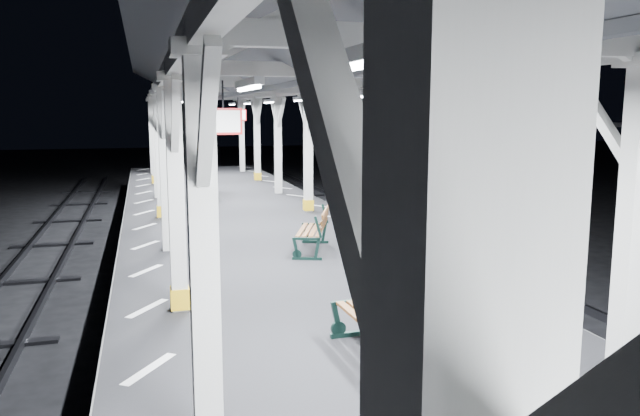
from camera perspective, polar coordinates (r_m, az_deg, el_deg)
name	(u,v)px	position (r m, az deg, el deg)	size (l,w,h in m)	color
platform	(360,385)	(7.89, 3.63, -15.89)	(6.00, 50.00, 1.00)	black
hazard_stripes_left	(149,369)	(7.31, -15.34, -14.00)	(1.00, 48.00, 0.01)	silver
hazard_stripes_right	(536,327)	(8.78, 19.17, -10.23)	(1.00, 48.00, 0.01)	silver
canopy	(364,42)	(7.19, 4.02, 14.87)	(5.40, 49.00, 4.65)	beige
bench_near	(390,318)	(7.16, 6.38, -9.95)	(0.72, 1.76, 0.94)	black
bench_mid	(316,229)	(12.50, -0.38, -1.92)	(1.11, 1.69, 0.86)	black
bench_far	(202,186)	(19.82, -10.72, 1.96)	(0.64, 1.61, 0.87)	black
bench_extra	(206,180)	(21.15, -10.37, 2.55)	(1.11, 1.90, 0.97)	black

